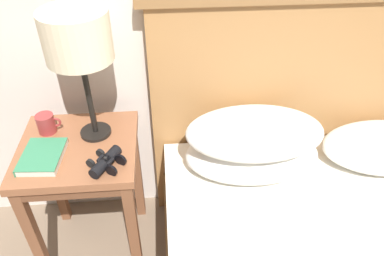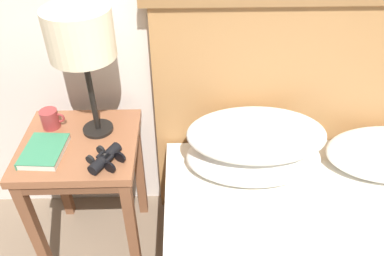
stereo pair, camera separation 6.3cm
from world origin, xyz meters
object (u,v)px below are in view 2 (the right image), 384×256
at_px(table_lamp, 80,37).
at_px(binoculars_pair, 105,158).
at_px(book_on_nightstand, 44,151).
at_px(nightstand, 83,161).
at_px(coffee_mug, 50,119).

height_order(table_lamp, binoculars_pair, table_lamp).
bearing_deg(binoculars_pair, table_lamp, 107.36).
bearing_deg(book_on_nightstand, binoculars_pair, -13.18).
bearing_deg(book_on_nightstand, table_lamp, 37.99).
relative_size(nightstand, coffee_mug, 6.56).
xyz_separation_m(nightstand, binoculars_pair, (0.14, -0.13, 0.13)).
distance_m(table_lamp, coffee_mug, 0.44).
distance_m(table_lamp, binoculars_pair, 0.47).
height_order(book_on_nightstand, coffee_mug, coffee_mug).
xyz_separation_m(table_lamp, binoculars_pair, (0.07, -0.21, -0.41)).
relative_size(nightstand, book_on_nightstand, 3.20).
relative_size(book_on_nightstand, coffee_mug, 2.05).
height_order(binoculars_pair, coffee_mug, coffee_mug).
bearing_deg(nightstand, table_lamp, 47.70).
bearing_deg(binoculars_pair, book_on_nightstand, 166.82).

